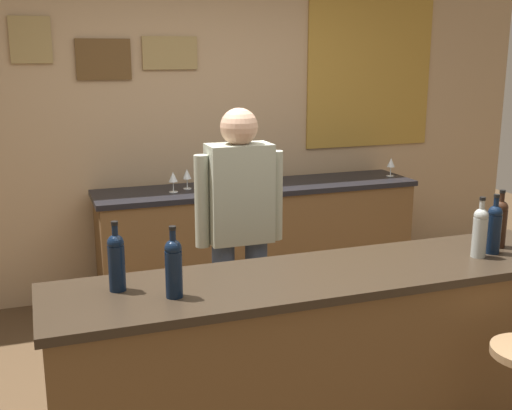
{
  "coord_description": "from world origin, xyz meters",
  "views": [
    {
      "loc": [
        -1.26,
        -2.91,
        1.91
      ],
      "look_at": [
        -0.05,
        0.45,
        1.05
      ],
      "focal_mm": 44.43,
      "sensor_mm": 36.0,
      "label": 1
    }
  ],
  "objects_px": {
    "wine_bottle_a": "(116,260)",
    "wine_glass_b": "(187,175)",
    "wine_bottle_c": "(480,231)",
    "wine_glass_a": "(173,178)",
    "wine_glass_c": "(226,173)",
    "bartender": "(240,228)",
    "wine_bottle_b": "(174,266)",
    "wine_bottle_e": "(500,222)",
    "wine_bottle_d": "(494,227)",
    "wine_glass_d": "(391,163)"
  },
  "relations": [
    {
      "from": "wine_bottle_c",
      "to": "wine_bottle_e",
      "type": "height_order",
      "value": "same"
    },
    {
      "from": "wine_glass_b",
      "to": "wine_glass_c",
      "type": "xyz_separation_m",
      "value": [
        0.3,
        -0.04,
        0.0
      ]
    },
    {
      "from": "wine_bottle_a",
      "to": "wine_glass_c",
      "type": "height_order",
      "value": "wine_bottle_a"
    },
    {
      "from": "wine_bottle_c",
      "to": "wine_glass_a",
      "type": "relative_size",
      "value": 1.97
    },
    {
      "from": "bartender",
      "to": "wine_bottle_a",
      "type": "xyz_separation_m",
      "value": [
        -0.78,
        -0.71,
        0.12
      ]
    },
    {
      "from": "wine_bottle_e",
      "to": "wine_bottle_c",
      "type": "bearing_deg",
      "value": -153.78
    },
    {
      "from": "wine_bottle_e",
      "to": "wine_glass_d",
      "type": "bearing_deg",
      "value": 74.13
    },
    {
      "from": "bartender",
      "to": "wine_glass_a",
      "type": "relative_size",
      "value": 10.45
    },
    {
      "from": "wine_glass_b",
      "to": "wine_glass_d",
      "type": "height_order",
      "value": "same"
    },
    {
      "from": "bartender",
      "to": "wine_glass_a",
      "type": "bearing_deg",
      "value": 95.27
    },
    {
      "from": "wine_bottle_a",
      "to": "wine_glass_b",
      "type": "xyz_separation_m",
      "value": [
        0.79,
        2.02,
        -0.05
      ]
    },
    {
      "from": "wine_bottle_e",
      "to": "wine_glass_a",
      "type": "xyz_separation_m",
      "value": [
        -1.29,
        1.98,
        -0.05
      ]
    },
    {
      "from": "bartender",
      "to": "wine_bottle_c",
      "type": "bearing_deg",
      "value": -41.15
    },
    {
      "from": "wine_glass_a",
      "to": "wine_glass_c",
      "type": "height_order",
      "value": "same"
    },
    {
      "from": "wine_bottle_c",
      "to": "wine_glass_b",
      "type": "xyz_separation_m",
      "value": [
        -0.96,
        2.16,
        -0.05
      ]
    },
    {
      "from": "wine_bottle_d",
      "to": "wine_bottle_e",
      "type": "xyz_separation_m",
      "value": [
        0.1,
        0.08,
        0.0
      ]
    },
    {
      "from": "wine_glass_c",
      "to": "wine_glass_d",
      "type": "bearing_deg",
      "value": -1.49
    },
    {
      "from": "bartender",
      "to": "wine_glass_a",
      "type": "xyz_separation_m",
      "value": [
        -0.11,
        1.23,
        0.07
      ]
    },
    {
      "from": "bartender",
      "to": "wine_bottle_e",
      "type": "distance_m",
      "value": 1.4
    },
    {
      "from": "bartender",
      "to": "wine_bottle_c",
      "type": "relative_size",
      "value": 5.29
    },
    {
      "from": "wine_bottle_b",
      "to": "wine_bottle_c",
      "type": "xyz_separation_m",
      "value": [
        1.54,
        0.01,
        0.0
      ]
    },
    {
      "from": "wine_bottle_c",
      "to": "wine_bottle_d",
      "type": "xyz_separation_m",
      "value": [
        0.11,
        0.03,
        0.0
      ]
    },
    {
      "from": "bartender",
      "to": "wine_bottle_c",
      "type": "height_order",
      "value": "bartender"
    },
    {
      "from": "wine_glass_d",
      "to": "wine_bottle_d",
      "type": "bearing_deg",
      "value": -107.87
    },
    {
      "from": "wine_bottle_a",
      "to": "wine_glass_d",
      "type": "distance_m",
      "value": 3.18
    },
    {
      "from": "bartender",
      "to": "wine_glass_c",
      "type": "height_order",
      "value": "bartender"
    },
    {
      "from": "wine_glass_a",
      "to": "wine_bottle_a",
      "type": "bearing_deg",
      "value": -109.09
    },
    {
      "from": "wine_bottle_a",
      "to": "wine_glass_d",
      "type": "xyz_separation_m",
      "value": [
        2.53,
        1.94,
        -0.05
      ]
    },
    {
      "from": "wine_bottle_a",
      "to": "wine_bottle_b",
      "type": "distance_m",
      "value": 0.26
    },
    {
      "from": "wine_bottle_d",
      "to": "wine_glass_a",
      "type": "height_order",
      "value": "wine_bottle_d"
    },
    {
      "from": "wine_glass_b",
      "to": "wine_bottle_b",
      "type": "bearing_deg",
      "value": -105.01
    },
    {
      "from": "wine_bottle_a",
      "to": "wine_glass_d",
      "type": "height_order",
      "value": "wine_bottle_a"
    },
    {
      "from": "wine_bottle_b",
      "to": "wine_glass_d",
      "type": "relative_size",
      "value": 1.97
    },
    {
      "from": "wine_bottle_d",
      "to": "wine_bottle_c",
      "type": "bearing_deg",
      "value": -166.34
    },
    {
      "from": "wine_glass_c",
      "to": "wine_glass_b",
      "type": "bearing_deg",
      "value": 172.27
    },
    {
      "from": "wine_bottle_b",
      "to": "wine_bottle_d",
      "type": "height_order",
      "value": "same"
    },
    {
      "from": "bartender",
      "to": "wine_glass_b",
      "type": "distance_m",
      "value": 1.31
    },
    {
      "from": "wine_bottle_d",
      "to": "wine_glass_d",
      "type": "height_order",
      "value": "wine_bottle_d"
    },
    {
      "from": "wine_bottle_e",
      "to": "wine_glass_c",
      "type": "height_order",
      "value": "wine_bottle_e"
    },
    {
      "from": "wine_glass_d",
      "to": "wine_bottle_a",
      "type": "bearing_deg",
      "value": -142.48
    },
    {
      "from": "bartender",
      "to": "wine_glass_c",
      "type": "distance_m",
      "value": 1.31
    },
    {
      "from": "wine_bottle_b",
      "to": "wine_glass_d",
      "type": "distance_m",
      "value": 3.12
    },
    {
      "from": "wine_bottle_b",
      "to": "wine_glass_a",
      "type": "bearing_deg",
      "value": 77.66
    },
    {
      "from": "wine_bottle_a",
      "to": "wine_glass_b",
      "type": "height_order",
      "value": "wine_bottle_a"
    },
    {
      "from": "wine_glass_b",
      "to": "wine_glass_c",
      "type": "relative_size",
      "value": 1.0
    },
    {
      "from": "wine_glass_a",
      "to": "wine_glass_b",
      "type": "relative_size",
      "value": 1.0
    },
    {
      "from": "bartender",
      "to": "wine_bottle_e",
      "type": "relative_size",
      "value": 5.29
    },
    {
      "from": "wine_glass_c",
      "to": "wine_bottle_d",
      "type": "bearing_deg",
      "value": -69.79
    },
    {
      "from": "wine_bottle_b",
      "to": "wine_bottle_c",
      "type": "height_order",
      "value": "same"
    },
    {
      "from": "wine_bottle_d",
      "to": "wine_glass_b",
      "type": "relative_size",
      "value": 1.97
    }
  ]
}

